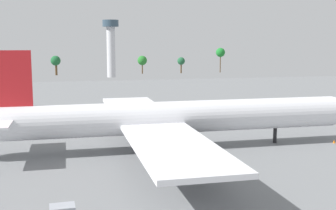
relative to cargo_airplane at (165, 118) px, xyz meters
name	(u,v)px	position (x,y,z in m)	size (l,w,h in m)	color
ground_plane	(168,149)	(0.64, 0.00, -5.73)	(287.22, 287.22, 0.00)	slate
cargo_airplane	(165,118)	(0.00, 0.00, 0.00)	(71.81, 66.82, 18.04)	silver
safety_cone_nose	(334,141)	(32.95, -2.87, -5.42)	(0.44, 0.44, 0.63)	orange
control_tower	(111,43)	(7.07, 164.34, 13.00)	(8.73, 8.73, 31.04)	silver
tree_line_backdrop	(126,59)	(17.89, 185.71, 3.25)	(131.47, 5.77, 15.54)	#51381E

